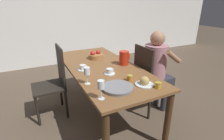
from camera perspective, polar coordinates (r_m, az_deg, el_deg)
The scene contains 16 objects.
ground_plane at distance 2.67m, azimuth -2.84°, elevation -13.58°, with size 20.00×20.00×0.00m, color brown.
wall_back at distance 4.60m, azimuth -16.66°, elevation 17.83°, with size 10.00×0.06×2.60m.
dining_table at distance 2.36m, azimuth -3.11°, elevation -0.97°, with size 0.85×1.91×0.73m.
chair_person_side at distance 2.52m, azimuth 11.88°, elevation -2.89°, with size 0.42×0.42×0.99m.
chair_opposite at distance 2.53m, azimuth -18.51°, elevation -3.41°, with size 0.42×0.42×0.99m.
person_seated at distance 2.48m, azimuth 14.48°, elevation 1.18°, with size 0.39×0.41×1.18m.
red_pitcher at distance 2.37m, azimuth 3.93°, elevation 3.96°, with size 0.15×0.13×0.19m.
wine_glass_water at distance 1.80m, azimuth -8.20°, elevation -0.61°, with size 0.06×0.06×0.19m.
wine_glass_juice at distance 1.51m, azimuth -3.61°, elevation -5.16°, with size 0.06×0.06×0.18m.
teacup_near_person at distance 2.08m, azimuth -0.83°, elevation -0.53°, with size 0.13×0.13×0.06m.
teacup_across at distance 2.23m, azimuth -9.48°, elevation 0.71°, with size 0.13×0.13×0.06m.
serving_tray at distance 1.73m, azimuth 1.87°, elevation -5.77°, with size 0.31×0.31×0.03m.
bread_plate at distance 1.84m, azimuth 10.54°, elevation -3.90°, with size 0.19×0.19×0.10m.
jam_jar_amber at distance 1.91m, azimuth 5.80°, elevation -2.51°, with size 0.06×0.06×0.06m.
jam_jar_red at distance 1.80m, azimuth 14.85°, elevation -4.73°, with size 0.06×0.06×0.06m.
fruit_bowl at distance 2.65m, azimuth -5.33°, elevation 4.66°, with size 0.22×0.22×0.12m.
Camera 1 is at (-0.86, -2.00, 1.54)m, focal length 28.00 mm.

